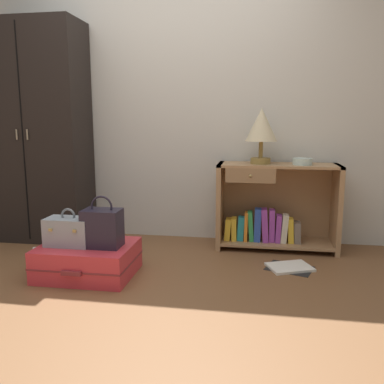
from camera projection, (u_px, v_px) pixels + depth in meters
The scene contains 11 objects.
ground_plane at pixel (130, 300), 2.54m from camera, with size 9.00×9.00×0.00m, color brown.
back_wall at pixel (176, 100), 3.77m from camera, with size 6.40×0.10×2.60m, color beige.
wardrobe at pixel (37, 134), 3.74m from camera, with size 0.92×0.47×1.98m.
bookshelf at pixel (273, 209), 3.55m from camera, with size 1.03×0.39×0.75m.
table_lamp at pixel (261, 127), 3.43m from camera, with size 0.27×0.27×0.47m.
bowl at pixel (302, 162), 3.39m from camera, with size 0.16×0.16×0.06m, color silver.
suitcase_large at pixel (88, 260), 2.94m from camera, with size 0.67×0.54×0.23m.
train_case at pixel (69, 231), 2.89m from camera, with size 0.32×0.19×0.27m.
handbag at pixel (102, 228), 2.85m from camera, with size 0.26×0.18×0.37m.
bottle at pixel (36, 260), 3.05m from camera, with size 0.07×0.07×0.17m.
open_book_on_floor at pixel (290, 267), 3.09m from camera, with size 0.40×0.34×0.02m.
Camera 1 is at (0.77, -2.29, 1.11)m, focal length 37.97 mm.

